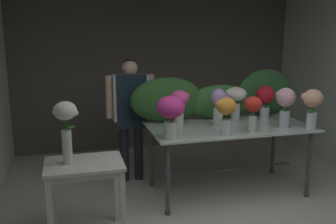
# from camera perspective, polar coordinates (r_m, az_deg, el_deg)

# --- Properties ---
(ground_plane) EXTENTS (8.25, 8.25, 0.00)m
(ground_plane) POSITION_cam_1_polar(r_m,az_deg,el_deg) (5.02, 3.42, -11.03)
(ground_plane) COLOR beige
(wall_back) EXTENTS (4.85, 0.12, 2.92)m
(wall_back) POSITION_cam_1_polar(r_m,az_deg,el_deg) (6.43, -1.73, 7.65)
(wall_back) COLOR #5B564C
(wall_back) RESTS_ON ground
(display_table_glass) EXTENTS (1.95, 1.02, 0.86)m
(display_table_glass) POSITION_cam_1_polar(r_m,az_deg,el_deg) (4.66, 9.13, -3.45)
(display_table_glass) COLOR silver
(display_table_glass) RESTS_ON ground
(side_table_white) EXTENTS (0.73, 0.54, 0.77)m
(side_table_white) POSITION_cam_1_polar(r_m,az_deg,el_deg) (3.72, -12.51, -9.04)
(side_table_white) COLOR silver
(side_table_white) RESTS_ON ground
(florist) EXTENTS (0.63, 0.24, 1.62)m
(florist) POSITION_cam_1_polar(r_m,az_deg,el_deg) (4.92, -5.69, 0.78)
(florist) COLOR #232328
(florist) RESTS_ON ground
(foliage_backdrop) EXTENTS (2.22, 0.28, 0.63)m
(foliage_backdrop) POSITION_cam_1_polar(r_m,az_deg,el_deg) (4.90, 6.81, 2.11)
(foliage_backdrop) COLOR #2D6028
(foliage_backdrop) RESTS_ON display_table_glass
(vase_ivory_anemones) EXTENTS (0.29, 0.26, 0.43)m
(vase_ivory_anemones) POSITION_cam_1_polar(r_m,az_deg,el_deg) (4.82, 10.22, 1.97)
(vase_ivory_anemones) COLOR silver
(vase_ivory_anemones) RESTS_ON display_table_glass
(vase_blush_tulips) EXTENTS (0.22, 0.22, 0.48)m
(vase_blush_tulips) POSITION_cam_1_polar(r_m,az_deg,el_deg) (4.63, 17.34, 1.36)
(vase_blush_tulips) COLOR silver
(vase_blush_tulips) RESTS_ON display_table_glass
(vase_fuchsia_ranunculus) EXTENTS (0.25, 0.23, 0.45)m
(vase_fuchsia_ranunculus) POSITION_cam_1_polar(r_m,az_deg,el_deg) (4.40, 1.74, 1.25)
(vase_fuchsia_ranunculus) COLOR silver
(vase_fuchsia_ranunculus) RESTS_ON display_table_glass
(vase_sunset_dahlias) EXTENTS (0.25, 0.21, 0.43)m
(vase_sunset_dahlias) POSITION_cam_1_polar(r_m,az_deg,el_deg) (4.13, 8.77, 0.08)
(vase_sunset_dahlias) COLOR silver
(vase_sunset_dahlias) RESTS_ON display_table_glass
(vase_magenta_peonies) EXTENTS (0.30, 0.30, 0.47)m
(vase_magenta_peonies) POSITION_cam_1_polar(r_m,az_deg,el_deg) (3.94, 0.34, 0.05)
(vase_magenta_peonies) COLOR silver
(vase_magenta_peonies) RESTS_ON display_table_glass
(vase_scarlet_hydrangea) EXTENTS (0.20, 0.20, 0.41)m
(vase_scarlet_hydrangea) POSITION_cam_1_polar(r_m,az_deg,el_deg) (4.33, 12.73, 0.48)
(vase_scarlet_hydrangea) COLOR silver
(vase_scarlet_hydrangea) RESTS_ON display_table_glass
(vase_lilac_freesia) EXTENTS (0.21, 0.19, 0.46)m
(vase_lilac_freesia) POSITION_cam_1_polar(r_m,az_deg,el_deg) (4.53, 7.64, 1.18)
(vase_lilac_freesia) COLOR silver
(vase_lilac_freesia) RESTS_ON display_table_glass
(vase_crimson_snapdragons) EXTENTS (0.25, 0.23, 0.44)m
(vase_crimson_snapdragons) POSITION_cam_1_polar(r_m,az_deg,el_deg) (4.97, 14.51, 1.93)
(vase_crimson_snapdragons) COLOR silver
(vase_crimson_snapdragons) RESTS_ON display_table_glass
(vase_peach_lilies) EXTENTS (0.26, 0.23, 0.47)m
(vase_peach_lilies) POSITION_cam_1_polar(r_m,az_deg,el_deg) (4.65, 21.02, 1.09)
(vase_peach_lilies) COLOR silver
(vase_peach_lilies) RESTS_ON display_table_glass
(vase_white_roses_tall) EXTENTS (0.23, 0.21, 0.60)m
(vase_white_roses_tall) POSITION_cam_1_polar(r_m,az_deg,el_deg) (3.57, -15.23, -1.64)
(vase_white_roses_tall) COLOR silver
(vase_white_roses_tall) RESTS_ON side_table_white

